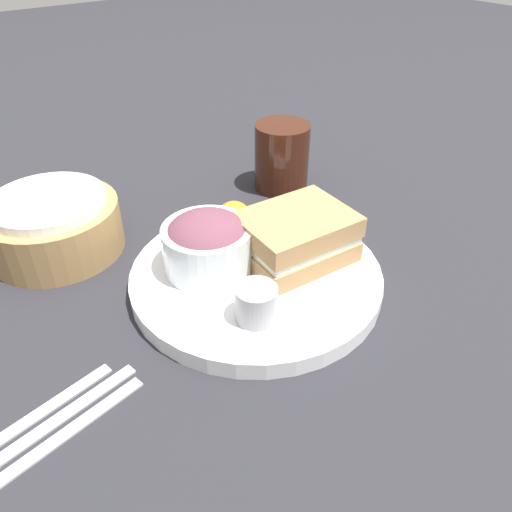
# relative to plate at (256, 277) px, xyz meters

# --- Properties ---
(ground_plane) EXTENTS (4.00, 4.00, 0.00)m
(ground_plane) POSITION_rel_plate_xyz_m (0.00, 0.00, -0.01)
(ground_plane) COLOR #232328
(plate) EXTENTS (0.29, 0.29, 0.02)m
(plate) POSITION_rel_plate_xyz_m (0.00, 0.00, 0.00)
(plate) COLOR silver
(plate) RESTS_ON ground_plane
(sandwich) EXTENTS (0.13, 0.11, 0.06)m
(sandwich) POSITION_rel_plate_xyz_m (0.05, -0.01, 0.04)
(sandwich) COLOR #A37A4C
(sandwich) RESTS_ON plate
(salad_bowl) EXTENTS (0.10, 0.10, 0.07)m
(salad_bowl) POSITION_rel_plate_xyz_m (-0.04, 0.04, 0.05)
(salad_bowl) COLOR white
(salad_bowl) RESTS_ON plate
(dressing_cup) EXTENTS (0.04, 0.04, 0.04)m
(dressing_cup) POSITION_rel_plate_xyz_m (-0.05, -0.06, 0.03)
(dressing_cup) COLOR #99999E
(dressing_cup) RESTS_ON plate
(orange_wedge) EXTENTS (0.05, 0.05, 0.05)m
(orange_wedge) POSITION_rel_plate_xyz_m (0.02, 0.08, 0.03)
(orange_wedge) COLOR orange
(orange_wedge) RESTS_ON plate
(drink_glass) EXTENTS (0.08, 0.08, 0.10)m
(drink_glass) POSITION_rel_plate_xyz_m (0.18, 0.17, 0.04)
(drink_glass) COLOR #38190F
(drink_glass) RESTS_ON ground_plane
(bread_basket) EXTENTS (0.17, 0.17, 0.08)m
(bread_basket) POSITION_rel_plate_xyz_m (-0.16, 0.22, 0.03)
(bread_basket) COLOR #997547
(bread_basket) RESTS_ON ground_plane
(fork) EXTENTS (0.20, 0.05, 0.01)m
(fork) POSITION_rel_plate_xyz_m (-0.28, -0.07, -0.01)
(fork) COLOR #B2B2B7
(fork) RESTS_ON ground_plane
(knife) EXTENTS (0.21, 0.05, 0.01)m
(knife) POSITION_rel_plate_xyz_m (-0.28, -0.05, -0.01)
(knife) COLOR #B2B2B7
(knife) RESTS_ON ground_plane
(spoon) EXTENTS (0.18, 0.04, 0.01)m
(spoon) POSITION_rel_plate_xyz_m (-0.28, -0.03, -0.01)
(spoon) COLOR #B2B2B7
(spoon) RESTS_ON ground_plane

